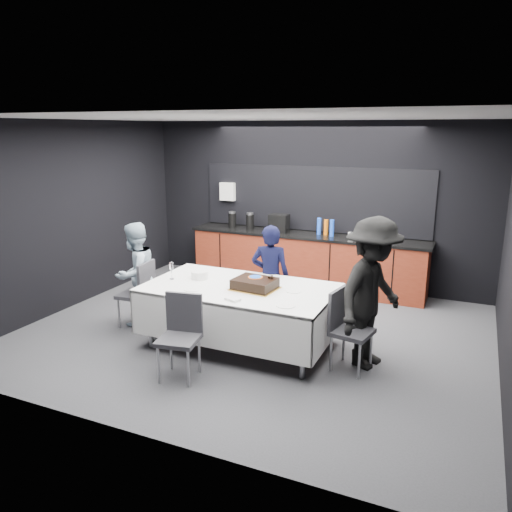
# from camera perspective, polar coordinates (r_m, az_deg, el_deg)

# --- Properties ---
(ground) EXTENTS (6.00, 6.00, 0.00)m
(ground) POSITION_cam_1_polar(r_m,az_deg,el_deg) (6.78, -0.35, -8.82)
(ground) COLOR #404045
(ground) RESTS_ON ground
(room_shell) EXTENTS (6.04, 5.04, 2.82)m
(room_shell) POSITION_cam_1_polar(r_m,az_deg,el_deg) (6.28, -0.37, 6.95)
(room_shell) COLOR white
(room_shell) RESTS_ON ground
(kitchenette) EXTENTS (4.10, 0.64, 2.05)m
(kitchenette) POSITION_cam_1_polar(r_m,az_deg,el_deg) (8.57, 5.66, -0.05)
(kitchenette) COLOR #621E0F
(kitchenette) RESTS_ON ground
(party_table) EXTENTS (2.32, 1.32, 0.78)m
(party_table) POSITION_cam_1_polar(r_m,az_deg,el_deg) (6.21, -1.88, -4.71)
(party_table) COLOR #99999E
(party_table) RESTS_ON ground
(cake_assembly) EXTENTS (0.56, 0.47, 0.17)m
(cake_assembly) POSITION_cam_1_polar(r_m,az_deg,el_deg) (6.05, -0.13, -3.20)
(cake_assembly) COLOR gold
(cake_assembly) RESTS_ON party_table
(plate_stack) EXTENTS (0.22, 0.22, 0.10)m
(plate_stack) POSITION_cam_1_polar(r_m,az_deg,el_deg) (6.51, -6.47, -2.14)
(plate_stack) COLOR white
(plate_stack) RESTS_ON party_table
(loose_plate_near) EXTENTS (0.20, 0.20, 0.01)m
(loose_plate_near) POSITION_cam_1_polar(r_m,az_deg,el_deg) (6.09, -7.29, -3.80)
(loose_plate_near) COLOR white
(loose_plate_near) RESTS_ON party_table
(loose_plate_right_a) EXTENTS (0.19, 0.19, 0.01)m
(loose_plate_right_a) POSITION_cam_1_polar(r_m,az_deg,el_deg) (6.00, 4.31, -4.00)
(loose_plate_right_a) COLOR white
(loose_plate_right_a) RESTS_ON party_table
(loose_plate_right_b) EXTENTS (0.22, 0.22, 0.01)m
(loose_plate_right_b) POSITION_cam_1_polar(r_m,az_deg,el_deg) (5.52, 3.43, -5.64)
(loose_plate_right_b) COLOR white
(loose_plate_right_b) RESTS_ON party_table
(loose_plate_far) EXTENTS (0.19, 0.19, 0.01)m
(loose_plate_far) POSITION_cam_1_polar(r_m,az_deg,el_deg) (6.49, 0.51, -2.53)
(loose_plate_far) COLOR white
(loose_plate_far) RESTS_ON party_table
(fork_pile) EXTENTS (0.20, 0.16, 0.03)m
(fork_pile) POSITION_cam_1_polar(r_m,az_deg,el_deg) (5.68, -2.68, -4.95)
(fork_pile) COLOR white
(fork_pile) RESTS_ON party_table
(champagne_flute) EXTENTS (0.06, 0.06, 0.22)m
(champagne_flute) POSITION_cam_1_polar(r_m,az_deg,el_deg) (6.50, -9.65, -1.28)
(champagne_flute) COLOR white
(champagne_flute) RESTS_ON party_table
(chair_left) EXTENTS (0.46, 0.46, 0.92)m
(chair_left) POSITION_cam_1_polar(r_m,az_deg,el_deg) (7.02, -13.09, -3.73)
(chair_left) COLOR #302F35
(chair_left) RESTS_ON ground
(chair_right) EXTENTS (0.49, 0.49, 0.92)m
(chair_right) POSITION_cam_1_polar(r_m,az_deg,el_deg) (5.76, 10.23, -7.63)
(chair_right) COLOR #302F35
(chair_right) RESTS_ON ground
(chair_near) EXTENTS (0.49, 0.49, 0.92)m
(chair_near) POSITION_cam_1_polar(r_m,az_deg,el_deg) (5.57, -8.56, -8.34)
(chair_near) COLOR #302F35
(chair_near) RESTS_ON ground
(person_center) EXTENTS (0.58, 0.44, 1.44)m
(person_center) POSITION_cam_1_polar(r_m,az_deg,el_deg) (6.75, 1.65, -2.44)
(person_center) COLOR black
(person_center) RESTS_ON ground
(person_left) EXTENTS (0.58, 0.73, 1.43)m
(person_left) POSITION_cam_1_polar(r_m,az_deg,el_deg) (7.11, -13.61, -1.99)
(person_left) COLOR #9EB6C7
(person_left) RESTS_ON ground
(person_right) EXTENTS (0.96, 1.27, 1.74)m
(person_right) POSITION_cam_1_polar(r_m,az_deg,el_deg) (5.77, 13.10, -4.18)
(person_right) COLOR black
(person_right) RESTS_ON ground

